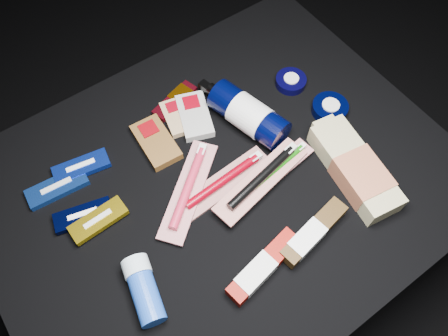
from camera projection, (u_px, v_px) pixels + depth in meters
ground at (222, 242)px, 1.28m from camera, size 3.00×3.00×0.00m
cloth_table at (221, 216)px, 1.11m from camera, size 0.98×0.78×0.40m
luna_bar_0 at (57, 187)px, 0.92m from camera, size 0.13×0.06×0.02m
luna_bar_1 at (81, 167)px, 0.94m from camera, size 0.13×0.07×0.02m
luna_bar_2 at (83, 215)px, 0.88m from camera, size 0.12×0.07×0.02m
luna_bar_3 at (98, 220)px, 0.87m from camera, size 0.12×0.05×0.02m
clif_bar_0 at (155, 140)px, 0.97m from camera, size 0.08×0.13×0.02m
clif_bar_1 at (194, 114)px, 1.00m from camera, size 0.11×0.14×0.02m
clif_bar_2 at (176, 116)px, 1.00m from camera, size 0.07×0.11×0.02m
power_bar at (177, 99)px, 1.03m from camera, size 0.13×0.07×0.01m
lotion_bottle at (248, 114)px, 0.97m from camera, size 0.11×0.24×0.08m
cream_tin_upper at (291, 81)px, 1.05m from camera, size 0.07×0.07×0.02m
cream_tin_lower at (330, 108)px, 1.01m from camera, size 0.08×0.08×0.03m
bodywash_bottle at (356, 170)px, 0.92m from camera, size 0.12×0.26×0.05m
deodorant_stick at (144, 289)px, 0.80m from camera, size 0.08×0.13×0.05m
toothbrush_pack_0 at (224, 182)px, 0.92m from camera, size 0.24×0.07×0.03m
toothbrush_pack_1 at (189, 187)px, 0.90m from camera, size 0.22×0.19×0.03m
toothbrush_pack_2 at (278, 167)px, 0.92m from camera, size 0.19×0.06×0.02m
toothbrush_pack_3 at (262, 178)px, 0.90m from camera, size 0.24×0.10×0.03m
toothpaste_carton_red at (261, 269)px, 0.82m from camera, size 0.17×0.07×0.03m
toothpaste_carton_green at (311, 234)px, 0.85m from camera, size 0.17×0.06×0.03m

